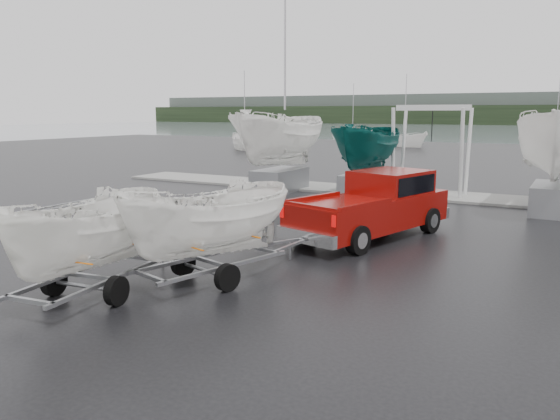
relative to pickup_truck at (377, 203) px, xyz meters
The scene contains 17 objects.
ground_plane 4.79m from the pickup_truck, 121.89° to the right, with size 120.00×120.00×0.00m, color black.
lake 96.07m from the pickup_truck, 91.47° to the left, with size 300.00×300.00×0.00m, color gray.
dock 9.41m from the pickup_truck, 105.30° to the left, with size 30.00×3.00×0.12m, color gray.
treeline 166.06m from the pickup_truck, 90.85° to the left, with size 300.00×8.00×6.00m, color black.
far_hill 174.09m from the pickup_truck, 90.81° to the left, with size 300.00×6.00×10.00m, color #4C5651.
pickup_truck is the anchor object (origin of this frame).
trailer_hitched 6.72m from the pickup_truck, 105.61° to the right, with size 2.16×3.78×5.12m.
trailer_parked 9.13m from the pickup_truck, 111.39° to the right, with size 1.89×3.72×4.99m.
boat_hoist 9.20m from the pickup_truck, 93.73° to the left, with size 3.30×2.18×4.12m.
keelboat_0 10.66m from the pickup_truck, 136.07° to the left, with size 2.73×3.20×10.91m.
keelboat_1 8.16m from the pickup_truck, 112.15° to the left, with size 2.18×3.20×6.89m.
mast_rack_0 11.87m from the pickup_truck, 165.48° to the right, with size 0.56×6.50×0.06m.
moored_boat_0 41.11m from the pickup_truck, 128.19° to the left, with size 3.75×3.76×11.49m.
moored_boat_1 46.78m from the pickup_truck, 105.23° to the left, with size 3.75×3.73×11.54m.
moored_boat_4 64.95m from the pickup_truck, 112.07° to the left, with size 3.10×3.06×11.17m.
moored_boat_5 60.19m from the pickup_truck, 87.73° to the left, with size 3.48×3.41×11.90m.
moored_boat_7 41.63m from the pickup_truck, 85.22° to the left, with size 3.50×3.48×11.38m.
Camera 1 is at (7.86, -11.98, 3.79)m, focal length 35.00 mm.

